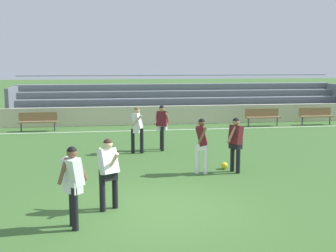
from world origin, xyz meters
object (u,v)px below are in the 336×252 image
player_white_wide_left (73,180)px  player_white_pressing_high (108,168)px  player_dark_dropping_back (202,141)px  soccer_ball (224,166)px  bench_near_bin (38,120)px  player_dark_overlapping (236,140)px  player_dark_deep_cover (162,124)px  bench_centre_sideline (316,114)px  bench_far_right (263,115)px  bleacher_stand (184,100)px  player_white_on_ball (137,126)px

player_white_wide_left → player_white_pressing_high: size_ratio=1.02×
player_dark_dropping_back → soccer_ball: bearing=27.6°
bench_near_bin → player_dark_dropping_back: size_ratio=1.09×
player_dark_dropping_back → player_white_wide_left: (-3.50, -3.87, 0.00)m
player_dark_overlapping → soccer_ball: 1.00m
player_white_wide_left → player_dark_deep_cover: size_ratio=0.98×
bench_near_bin → player_white_pressing_high: bearing=-75.8°
bench_centre_sideline → soccer_ball: bearing=-130.5°
bench_far_right → bench_centre_sideline: 2.95m
bench_far_right → bench_centre_sideline: same height
bleacher_stand → player_white_wide_left: size_ratio=11.95×
player_dark_overlapping → player_dark_dropping_back: player_dark_overlapping is taller
bleacher_stand → player_white_pressing_high: size_ratio=12.23×
bench_far_right → player_white_wide_left: 15.90m
bleacher_stand → bench_centre_sideline: bearing=-31.7°
bench_centre_sideline → player_white_pressing_high: 16.50m
player_white_pressing_high → player_dark_deep_cover: 6.91m
bench_centre_sideline → player_white_wide_left: player_white_wide_left is taller
player_dark_deep_cover → player_dark_dropping_back: bearing=-80.2°
bench_far_right → player_dark_deep_cover: (-6.08, -5.56, 0.46)m
bench_far_right → bench_near_bin: size_ratio=1.00×
bleacher_stand → player_dark_overlapping: size_ratio=11.95×
bench_far_right → bench_near_bin: same height
player_white_wide_left → player_white_pressing_high: (0.71, 1.01, -0.03)m
player_dark_dropping_back → player_dark_deep_cover: size_ratio=0.98×
bench_far_right → player_white_pressing_high: player_white_pressing_high is taller
bench_far_right → player_white_pressing_high: bearing=-124.1°
bench_far_right → bench_near_bin: (-11.30, 0.00, 0.00)m
player_white_wide_left → bench_far_right: bearing=55.8°
player_white_on_ball → bench_far_right: bearing=40.4°
bleacher_stand → player_white_pressing_high: bearing=-106.8°
player_dark_overlapping → soccer_ball: bearing=114.3°
player_white_wide_left → player_dark_deep_cover: player_dark_deep_cover is taller
player_white_on_ball → soccer_ball: 3.85m
player_dark_dropping_back → player_dark_overlapping: bearing=-0.7°
bench_near_bin → bench_centre_sideline: (14.25, 0.00, 0.00)m
player_dark_overlapping → player_dark_deep_cover: size_ratio=0.98×
bench_centre_sideline → player_white_on_ball: 11.67m
player_white_wide_left → soccer_ball: size_ratio=7.50×
player_white_wide_left → bleacher_stand: bearing=71.9°
player_dark_overlapping → player_white_wide_left: 5.95m
bench_near_bin → player_white_pressing_high: player_white_pressing_high is taller
bench_centre_sideline → player_white_on_ball: size_ratio=1.07×
player_white_on_ball → player_dark_deep_cover: (0.97, 0.44, 0.00)m
bleacher_stand → player_dark_overlapping: bleacher_stand is taller
player_white_pressing_high → bench_near_bin: bearing=104.2°
bench_far_right → player_white_wide_left: (-8.94, -13.14, 0.43)m
bench_centre_sideline → player_dark_overlapping: player_dark_overlapping is taller
player_dark_deep_cover → soccer_ball: (1.48, -3.28, -0.89)m
player_dark_overlapping → player_dark_deep_cover: player_dark_deep_cover is taller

